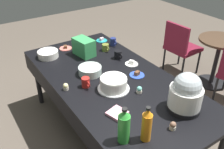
% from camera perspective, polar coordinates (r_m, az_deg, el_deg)
% --- Properties ---
extents(ground, '(9.00, 9.00, 0.00)m').
position_cam_1_polar(ground, '(2.95, 0.00, -13.36)').
color(ground, brown).
extents(potluck_table, '(2.20, 1.10, 0.75)m').
position_cam_1_polar(potluck_table, '(2.52, 0.00, -2.17)').
color(potluck_table, black).
rests_on(potluck_table, ground).
extents(frosted_layer_cake, '(0.30, 0.30, 0.12)m').
position_cam_1_polar(frosted_layer_cake, '(2.30, 0.36, -2.13)').
color(frosted_layer_cake, silver).
rests_on(frosted_layer_cake, potluck_table).
extents(slow_cooker, '(0.28, 0.28, 0.35)m').
position_cam_1_polar(slow_cooker, '(2.09, 16.60, -4.23)').
color(slow_cooker, black).
rests_on(slow_cooker, potluck_table).
extents(glass_salad_bowl, '(0.24, 0.24, 0.08)m').
position_cam_1_polar(glass_salad_bowl, '(2.56, -5.07, 0.96)').
color(glass_salad_bowl, '#B2C6BC').
rests_on(glass_salad_bowl, potluck_table).
extents(ceramic_snack_bowl, '(0.24, 0.24, 0.08)m').
position_cam_1_polar(ceramic_snack_bowl, '(2.97, -14.48, 4.58)').
color(ceramic_snack_bowl, silver).
rests_on(ceramic_snack_bowl, potluck_table).
extents(dessert_plate_cobalt, '(0.15, 0.15, 0.05)m').
position_cam_1_polar(dessert_plate_cobalt, '(2.54, 5.75, -0.01)').
color(dessert_plate_cobalt, '#2D4CB2').
rests_on(dessert_plate_cobalt, potluck_table).
extents(dessert_plate_cream, '(0.18, 0.18, 0.04)m').
position_cam_1_polar(dessert_plate_cream, '(3.23, -6.16, 7.07)').
color(dessert_plate_cream, beige).
rests_on(dessert_plate_cream, potluck_table).
extents(dessert_plate_white, '(0.14, 0.14, 0.05)m').
position_cam_1_polar(dessert_plate_white, '(2.74, 4.52, 2.57)').
color(dessert_plate_white, white).
rests_on(dessert_plate_white, potluck_table).
extents(dessert_plate_coral, '(0.15, 0.15, 0.04)m').
position_cam_1_polar(dessert_plate_coral, '(3.14, -10.63, 6.02)').
color(dessert_plate_coral, '#E07266').
rests_on(dessert_plate_coral, potluck_table).
extents(dessert_plate_teal, '(0.15, 0.15, 0.04)m').
position_cam_1_polar(dessert_plate_teal, '(3.31, -2.39, 7.90)').
color(dessert_plate_teal, teal).
rests_on(dessert_plate_teal, potluck_table).
extents(cupcake_mint, '(0.05, 0.05, 0.07)m').
position_cam_1_polar(cupcake_mint, '(2.35, -10.57, -2.78)').
color(cupcake_mint, beige).
rests_on(cupcake_mint, potluck_table).
extents(cupcake_berry, '(0.05, 0.05, 0.07)m').
position_cam_1_polar(cupcake_berry, '(1.95, 13.81, -11.37)').
color(cupcake_berry, beige).
rests_on(cupcake_berry, potluck_table).
extents(cupcake_vanilla, '(0.05, 0.05, 0.07)m').
position_cam_1_polar(cupcake_vanilla, '(2.28, 6.29, -3.51)').
color(cupcake_vanilla, beige).
rests_on(cupcake_vanilla, potluck_table).
extents(soda_bottle_lime_soda, '(0.09, 0.09, 0.29)m').
position_cam_1_polar(soda_bottle_lime_soda, '(1.75, 2.77, -11.79)').
color(soda_bottle_lime_soda, green).
rests_on(soda_bottle_lime_soda, potluck_table).
extents(soda_bottle_orange_juice, '(0.07, 0.07, 0.29)m').
position_cam_1_polar(soda_bottle_orange_juice, '(1.77, 7.98, -11.38)').
color(soda_bottle_orange_juice, orange).
rests_on(soda_bottle_orange_juice, potluck_table).
extents(coffee_mug_olive, '(0.12, 0.08, 0.08)m').
position_cam_1_polar(coffee_mug_olive, '(3.03, -1.49, 6.24)').
color(coffee_mug_olive, olive).
rests_on(coffee_mug_olive, potluck_table).
extents(coffee_mug_red, '(0.12, 0.08, 0.09)m').
position_cam_1_polar(coffee_mug_red, '(2.35, -6.03, -1.82)').
color(coffee_mug_red, '#B2231E').
rests_on(coffee_mug_red, potluck_table).
extents(coffee_mug_navy, '(0.12, 0.07, 0.10)m').
position_cam_1_polar(coffee_mug_navy, '(3.16, 0.27, 7.53)').
color(coffee_mug_navy, navy).
rests_on(coffee_mug_navy, potluck_table).
extents(coffee_mug_black, '(0.13, 0.09, 0.09)m').
position_cam_1_polar(coffee_mug_black, '(2.85, 1.41, 4.60)').
color(coffee_mug_black, black).
rests_on(coffee_mug_black, potluck_table).
extents(soda_carton, '(0.28, 0.20, 0.20)m').
position_cam_1_polar(soda_carton, '(2.92, -6.48, 6.29)').
color(soda_carton, '#338C4C').
rests_on(soda_carton, potluck_table).
extents(paper_napkin_stack, '(0.17, 0.17, 0.02)m').
position_cam_1_polar(paper_napkin_stack, '(2.04, 1.21, -8.88)').
color(paper_napkin_stack, pink).
rests_on(paper_napkin_stack, potluck_table).
extents(maroon_chair_left, '(0.46, 0.46, 0.85)m').
position_cam_1_polar(maroon_chair_left, '(3.94, 15.45, 6.44)').
color(maroon_chair_left, maroon).
rests_on(maroon_chair_left, ground).
extents(round_cafe_table, '(0.60, 0.60, 0.72)m').
position_cam_1_polar(round_cafe_table, '(3.84, 23.14, 4.44)').
color(round_cafe_table, '#473323').
rests_on(round_cafe_table, ground).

